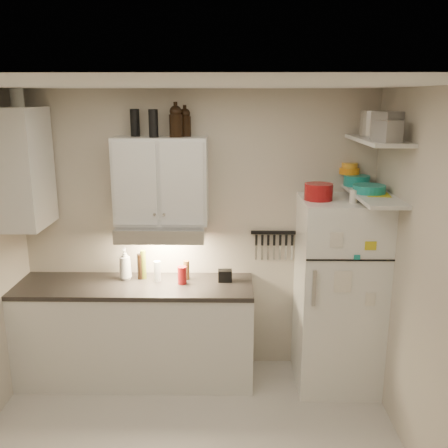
{
  "coord_description": "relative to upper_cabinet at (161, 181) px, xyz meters",
  "views": [
    {
      "loc": [
        0.3,
        -2.94,
        2.54
      ],
      "look_at": [
        0.25,
        0.9,
        1.55
      ],
      "focal_mm": 40.0,
      "sensor_mm": 36.0,
      "label": 1
    }
  ],
  "objects": [
    {
      "name": "vinegar_bottle",
      "position": [
        -0.22,
        -0.0,
        -0.79
      ],
      "size": [
        0.06,
        0.06,
        0.24
      ],
      "primitive_type": "cylinder",
      "rotation": [
        0.0,
        0.0,
        -0.15
      ],
      "color": "black",
      "rests_on": "countertop"
    },
    {
      "name": "dutch_oven",
      "position": [
        1.33,
        -0.2,
        -0.06
      ],
      "size": [
        0.25,
        0.25,
        0.14
      ],
      "primitive_type": "cylinder",
      "rotation": [
        0.0,
        0.0,
        0.07
      ],
      "color": "maroon",
      "rests_on": "fridge"
    },
    {
      "name": "stock_pot",
      "position": [
        1.81,
        -0.09,
        0.49
      ],
      "size": [
        0.32,
        0.32,
        0.21
      ],
      "primitive_type": "cylinder",
      "rotation": [
        0.0,
        0.0,
        0.12
      ],
      "color": "silver",
      "rests_on": "shelf_hi"
    },
    {
      "name": "tin_b",
      "position": [
        1.72,
        -0.65,
        0.47
      ],
      "size": [
        0.2,
        0.2,
        0.15
      ],
      "primitive_type": "cube",
      "rotation": [
        0.0,
        0.0,
        0.42
      ],
      "color": "#AAAAAD",
      "rests_on": "shelf_hi"
    },
    {
      "name": "upper_cabinet",
      "position": [
        0.0,
        0.0,
        0.0
      ],
      "size": [
        0.8,
        0.33,
        0.75
      ],
      "primitive_type": "cube",
      "color": "silver",
      "rests_on": "back_wall"
    },
    {
      "name": "clear_bottle",
      "position": [
        -0.05,
        -0.06,
        -0.81
      ],
      "size": [
        0.07,
        0.07,
        0.19
      ],
      "primitive_type": "cylinder",
      "rotation": [
        0.0,
        0.0,
        -0.17
      ],
      "color": "silver",
      "rests_on": "countertop"
    },
    {
      "name": "ceiling",
      "position": [
        0.3,
        -1.33,
        0.78
      ],
      "size": [
        3.2,
        3.0,
        0.02
      ],
      "primitive_type": "cube",
      "color": "white",
      "rests_on": "ground"
    },
    {
      "name": "knife_strip",
      "position": [
        1.0,
        0.15,
        -0.51
      ],
      "size": [
        0.42,
        0.02,
        0.03
      ],
      "primitive_type": "cube",
      "color": "black",
      "rests_on": "back_wall"
    },
    {
      "name": "spice_jar",
      "position": [
        1.59,
        -0.31,
        -0.07
      ],
      "size": [
        0.07,
        0.07,
        0.11
      ],
      "primitive_type": "cylinder",
      "rotation": [
        0.0,
        0.0,
        -0.18
      ],
      "color": "silver",
      "rests_on": "fridge"
    },
    {
      "name": "side_jar",
      "position": [
        -1.16,
        -0.07,
        0.7
      ],
      "size": [
        0.14,
        0.14,
        0.15
      ],
      "primitive_type": "cylinder",
      "rotation": [
        0.0,
        0.0,
        0.33
      ],
      "color": "silver",
      "rests_on": "side_cabinet"
    },
    {
      "name": "shelf_lo",
      "position": [
        1.75,
        -0.31,
        -0.07
      ],
      "size": [
        0.3,
        0.95,
        0.03
      ],
      "primitive_type": "cube",
      "color": "silver",
      "rests_on": "right_wall"
    },
    {
      "name": "bowl_yellow",
      "position": [
        1.66,
        0.15,
        0.12
      ],
      "size": [
        0.14,
        0.14,
        0.04
      ],
      "primitive_type": "cylinder",
      "color": "gold",
      "rests_on": "bowl_orange"
    },
    {
      "name": "range_hood",
      "position": [
        0.0,
        -0.06,
        -0.44
      ],
      "size": [
        0.76,
        0.46,
        0.12
      ],
      "primitive_type": "cube",
      "color": "silver",
      "rests_on": "back_wall"
    },
    {
      "name": "countertop",
      "position": [
        -0.25,
        -0.14,
        -0.93
      ],
      "size": [
        2.1,
        0.62,
        0.04
      ],
      "primitive_type": "cube",
      "color": "black",
      "rests_on": "base_cabinet"
    },
    {
      "name": "plates",
      "position": [
        1.72,
        -0.28,
        -0.02
      ],
      "size": [
        0.32,
        0.32,
        0.07
      ],
      "primitive_type": "cylinder",
      "rotation": [
        0.0,
        0.0,
        0.28
      ],
      "color": "teal",
      "rests_on": "shelf_lo"
    },
    {
      "name": "thermos_a",
      "position": [
        -0.04,
        -0.05,
        0.49
      ],
      "size": [
        0.09,
        0.09,
        0.23
      ],
      "primitive_type": "cylinder",
      "rotation": [
        0.0,
        0.0,
        0.08
      ],
      "color": "black",
      "rests_on": "upper_cabinet"
    },
    {
      "name": "red_jar",
      "position": [
        0.17,
        -0.12,
        -0.83
      ],
      "size": [
        0.1,
        0.1,
        0.16
      ],
      "primitive_type": "cylinder",
      "rotation": [
        0.0,
        0.0,
        0.24
      ],
      "color": "maroon",
      "rests_on": "countertop"
    },
    {
      "name": "shelf_hi",
      "position": [
        1.75,
        -0.31,
        0.38
      ],
      "size": [
        0.3,
        0.95,
        0.03
      ],
      "primitive_type": "cube",
      "color": "silver",
      "rests_on": "right_wall"
    },
    {
      "name": "book_stack",
      "position": [
        1.78,
        -0.35,
        -0.09
      ],
      "size": [
        0.21,
        0.25,
        0.08
      ],
      "primitive_type": "cube",
      "rotation": [
        0.0,
        0.0,
        -0.13
      ],
      "color": "gold",
      "rests_on": "fridge"
    },
    {
      "name": "pepper_mill",
      "position": [
        0.2,
        -0.01,
        -0.82
      ],
      "size": [
        0.06,
        0.06,
        0.17
      ],
      "primitive_type": "cylinder",
      "rotation": [
        0.0,
        0.0,
        -0.16
      ],
      "color": "brown",
      "rests_on": "countertop"
    },
    {
      "name": "bowl_teal",
      "position": [
        1.7,
        0.06,
        -0.01
      ],
      "size": [
        0.22,
        0.22,
        0.09
      ],
      "primitive_type": "cylinder",
      "color": "teal",
      "rests_on": "shelf_lo"
    },
    {
      "name": "soap_bottle",
      "position": [
        -0.35,
        -0.01,
        -0.74
      ],
      "size": [
        0.13,
        0.13,
        0.33
      ],
      "primitive_type": "imported",
      "rotation": [
        0.0,
        0.0,
        -0.04
      ],
      "color": "silver",
      "rests_on": "countertop"
    },
    {
      "name": "bowl_orange",
      "position": [
        1.66,
        0.15,
        0.07
      ],
      "size": [
        0.18,
        0.18,
        0.05
      ],
      "primitive_type": "cylinder",
      "color": "orange",
      "rests_on": "bowl_teal"
    },
    {
      "name": "growler_a",
      "position": [
        0.14,
        -0.02,
        0.51
      ],
      "size": [
        0.14,
        0.14,
        0.27
      ],
      "primitive_type": null,
      "rotation": [
        0.0,
        0.0,
        0.32
      ],
      "color": "black",
      "rests_on": "upper_cabinet"
    },
    {
      "name": "side_cabinet",
      "position": [
        -1.14,
        -0.14,
        0.12
      ],
      "size": [
        0.33,
        0.55,
        1.0
      ],
      "primitive_type": "cube",
      "color": "silver",
      "rests_on": "left_wall"
    },
    {
      "name": "growler_b",
      "position": [
        0.21,
        0.05,
        0.5
      ],
      "size": [
        0.1,
        0.1,
        0.24
      ],
      "primitive_type": null,
      "rotation": [
        0.0,
        0.0,
        0.01
      ],
      "color": "black",
      "rests_on": "upper_cabinet"
    },
    {
      "name": "oil_bottle",
      "position": [
        -0.19,
        0.0,
        -0.77
      ],
      "size": [
        0.06,
        0.06,
        0.27
      ],
      "primitive_type": "cylinder",
      "rotation": [
        0.0,
        0.0,
        0.18
      ],
      "color": "#616A1A",
      "rests_on": "countertop"
    },
    {
      "name": "fridge",
      "position": [
        1.55,
        -0.18,
        -0.98
      ],
      "size": [
        0.7,
        0.68,
        1.7
      ],
      "primitive_type": "cube",
      "color": "white",
      "rests_on": "floor"
    },
    {
      "name": "thermos_b",
      "position": [
        -0.22,
        0.05,
        0.49
      ],
      "size": [
        0.1,
        0.1,
        0.23
      ],
      "primitive_type": "cylinder",
      "rotation": [
        0.0,
        0.0,
        0.34
      ],
      "color": "black",
      "rests_on": "upper_cabinet"
    },
    {
      "name": "right_wall",
      "position": [
        1.91,
        -1.33,
        -0.53
      ],
      "size": [
        0.02,
        3.0,
        2.6
      ],
      "primitive_type": "cube",
      "color": "#BCB2A0",
      "rests_on": "ground"
    },
    {
      "name": "caddy",
      "position": [
        0.55,
        -0.05,
        -0.85
      ],
      "size": [
        0.13,
        0.09,
        0.11
      ],
      "primitive_type": "cube",
      "rotation": [
        0.0,
        0.0,
        0.04
      ],
      "color": "black",
      "rests_on": "countertop"
    },
    {
      "name": "base_cabinet",
      "position": [
        -0.25,
        -0.14,
        -1.39
      ],
      "size": [
        2.1,
        0.6,
        0.88
      ],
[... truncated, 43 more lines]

